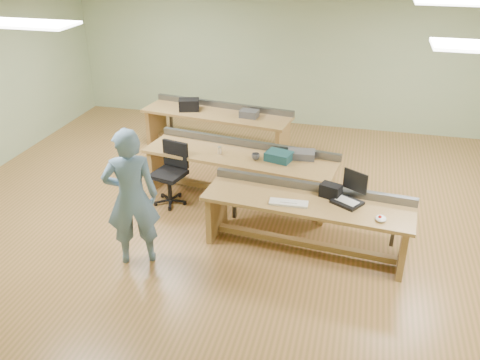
# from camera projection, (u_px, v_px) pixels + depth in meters

# --- Properties ---
(floor) EXTENTS (10.00, 10.00, 0.00)m
(floor) POSITION_uv_depth(u_px,v_px,m) (262.00, 212.00, 7.85)
(floor) COLOR #986539
(floor) RESTS_ON ground
(ceiling) EXTENTS (10.00, 10.00, 0.00)m
(ceiling) POSITION_uv_depth(u_px,v_px,m) (266.00, 10.00, 6.49)
(ceiling) COLOR silver
(ceiling) RESTS_ON wall_back
(wall_back) EXTENTS (10.00, 0.04, 3.00)m
(wall_back) POSITION_uv_depth(u_px,v_px,m) (303.00, 56.00, 10.63)
(wall_back) COLOR #9DAE83
(wall_back) RESTS_ON floor
(wall_front) EXTENTS (10.00, 0.04, 3.00)m
(wall_front) POSITION_uv_depth(u_px,v_px,m) (152.00, 304.00, 3.71)
(wall_front) COLOR #9DAE83
(wall_front) RESTS_ON floor
(fluor_panels) EXTENTS (6.20, 3.50, 0.03)m
(fluor_panels) POSITION_uv_depth(u_px,v_px,m) (266.00, 12.00, 6.50)
(fluor_panels) COLOR white
(fluor_panels) RESTS_ON ceiling
(workbench_front) EXTENTS (2.80, 0.97, 0.86)m
(workbench_front) POSITION_uv_depth(u_px,v_px,m) (307.00, 213.00, 6.73)
(workbench_front) COLOR #9D7C42
(workbench_front) RESTS_ON floor
(workbench_mid) EXTENTS (3.15, 1.23, 0.86)m
(workbench_mid) POSITION_uv_depth(u_px,v_px,m) (240.00, 165.00, 8.05)
(workbench_mid) COLOR #9D7C42
(workbench_mid) RESTS_ON floor
(workbench_back) EXTENTS (2.97, 1.16, 0.86)m
(workbench_back) POSITION_uv_depth(u_px,v_px,m) (217.00, 122.00, 9.81)
(workbench_back) COLOR #9D7C42
(workbench_back) RESTS_ON floor
(person) EXTENTS (0.80, 0.69, 1.86)m
(person) POSITION_uv_depth(u_px,v_px,m) (131.00, 198.00, 6.34)
(person) COLOR slate
(person) RESTS_ON floor
(laptop_base) EXTENTS (0.45, 0.43, 0.04)m
(laptop_base) POSITION_uv_depth(u_px,v_px,m) (347.00, 202.00, 6.55)
(laptop_base) COLOR black
(laptop_base) RESTS_ON workbench_front
(laptop_screen) EXTENTS (0.31, 0.20, 0.28)m
(laptop_screen) POSITION_uv_depth(u_px,v_px,m) (355.00, 181.00, 6.52)
(laptop_screen) COLOR black
(laptop_screen) RESTS_ON laptop_base
(keyboard) EXTENTS (0.51, 0.19, 0.03)m
(keyboard) POSITION_uv_depth(u_px,v_px,m) (289.00, 203.00, 6.55)
(keyboard) COLOR beige
(keyboard) RESTS_ON workbench_front
(trackball_mouse) EXTENTS (0.14, 0.16, 0.07)m
(trackball_mouse) POSITION_uv_depth(u_px,v_px,m) (381.00, 219.00, 6.16)
(trackball_mouse) COLOR white
(trackball_mouse) RESTS_ON workbench_front
(camera_bag) EXTENTS (0.31, 0.25, 0.18)m
(camera_bag) POSITION_uv_depth(u_px,v_px,m) (331.00, 191.00, 6.68)
(camera_bag) COLOR black
(camera_bag) RESTS_ON workbench_front
(task_chair) EXTENTS (0.63, 0.63, 0.98)m
(task_chair) POSITION_uv_depth(u_px,v_px,m) (171.00, 182.00, 7.98)
(task_chair) COLOR black
(task_chair) RESTS_ON floor
(parts_bin_teal) EXTENTS (0.44, 0.37, 0.13)m
(parts_bin_teal) POSITION_uv_depth(u_px,v_px,m) (279.00, 156.00, 7.73)
(parts_bin_teal) COLOR #13393F
(parts_bin_teal) RESTS_ON workbench_mid
(parts_bin_grey) EXTENTS (0.44, 0.30, 0.11)m
(parts_bin_grey) POSITION_uv_depth(u_px,v_px,m) (301.00, 154.00, 7.82)
(parts_bin_grey) COLOR #3E3E41
(parts_bin_grey) RESTS_ON workbench_mid
(mug) EXTENTS (0.16, 0.16, 0.10)m
(mug) POSITION_uv_depth(u_px,v_px,m) (256.00, 156.00, 7.76)
(mug) COLOR #3E3E41
(mug) RESTS_ON workbench_mid
(drinks_can) EXTENTS (0.08, 0.08, 0.12)m
(drinks_can) POSITION_uv_depth(u_px,v_px,m) (220.00, 150.00, 7.95)
(drinks_can) COLOR silver
(drinks_can) RESTS_ON workbench_mid
(storage_box_back) EXTENTS (0.45, 0.37, 0.22)m
(storage_box_back) POSITION_uv_depth(u_px,v_px,m) (189.00, 105.00, 9.79)
(storage_box_back) COLOR black
(storage_box_back) RESTS_ON workbench_back
(tray_back) EXTENTS (0.35, 0.27, 0.13)m
(tray_back) POSITION_uv_depth(u_px,v_px,m) (249.00, 114.00, 9.45)
(tray_back) COLOR #3E3E41
(tray_back) RESTS_ON workbench_back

